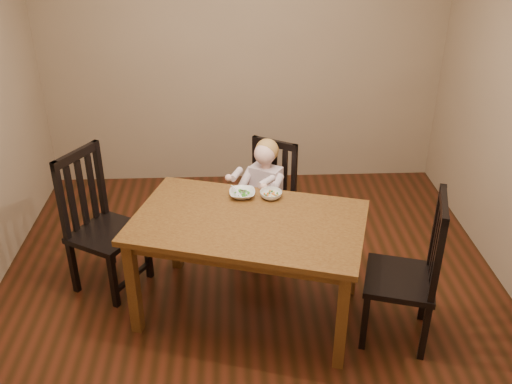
{
  "coord_description": "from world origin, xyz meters",
  "views": [
    {
      "loc": [
        -0.12,
        -3.54,
        2.81
      ],
      "look_at": [
        0.05,
        0.25,
        0.75
      ],
      "focal_mm": 40.0,
      "sensor_mm": 36.0,
      "label": 1
    }
  ],
  "objects_px": {
    "dining_table": "(248,231)",
    "bowl_veg": "(271,195)",
    "chair_right": "(409,273)",
    "bowl_peas": "(242,194)",
    "chair_left": "(101,225)",
    "toddler": "(265,188)",
    "chair_child": "(267,201)"
  },
  "relations": [
    {
      "from": "chair_child",
      "to": "chair_right",
      "type": "distance_m",
      "value": 1.42
    },
    {
      "from": "chair_left",
      "to": "bowl_veg",
      "type": "distance_m",
      "value": 1.32
    },
    {
      "from": "dining_table",
      "to": "toddler",
      "type": "bearing_deg",
      "value": 78.36
    },
    {
      "from": "chair_right",
      "to": "toddler",
      "type": "xyz_separation_m",
      "value": [
        -0.9,
        1.08,
        0.09
      ]
    },
    {
      "from": "bowl_peas",
      "to": "toddler",
      "type": "bearing_deg",
      "value": 66.43
    },
    {
      "from": "chair_left",
      "to": "bowl_veg",
      "type": "bearing_deg",
      "value": 116.11
    },
    {
      "from": "toddler",
      "to": "bowl_peas",
      "type": "bearing_deg",
      "value": 97.68
    },
    {
      "from": "chair_child",
      "to": "bowl_veg",
      "type": "relative_size",
      "value": 6.03
    },
    {
      "from": "toddler",
      "to": "bowl_peas",
      "type": "xyz_separation_m",
      "value": [
        -0.19,
        -0.44,
        0.2
      ]
    },
    {
      "from": "dining_table",
      "to": "bowl_veg",
      "type": "relative_size",
      "value": 10.98
    },
    {
      "from": "dining_table",
      "to": "bowl_veg",
      "type": "height_order",
      "value": "bowl_veg"
    },
    {
      "from": "toddler",
      "to": "bowl_veg",
      "type": "relative_size",
      "value": 3.48
    },
    {
      "from": "chair_left",
      "to": "bowl_veg",
      "type": "height_order",
      "value": "chair_left"
    },
    {
      "from": "bowl_peas",
      "to": "chair_right",
      "type": "bearing_deg",
      "value": -30.24
    },
    {
      "from": "bowl_veg",
      "to": "dining_table",
      "type": "bearing_deg",
      "value": -120.21
    },
    {
      "from": "dining_table",
      "to": "toddler",
      "type": "relative_size",
      "value": 3.16
    },
    {
      "from": "chair_left",
      "to": "bowl_peas",
      "type": "xyz_separation_m",
      "value": [
        1.08,
        -0.07,
        0.28
      ]
    },
    {
      "from": "dining_table",
      "to": "chair_right",
      "type": "bearing_deg",
      "value": -16.19
    },
    {
      "from": "chair_right",
      "to": "dining_table",
      "type": "bearing_deg",
      "value": 90.76
    },
    {
      "from": "chair_right",
      "to": "bowl_peas",
      "type": "distance_m",
      "value": 1.3
    },
    {
      "from": "chair_right",
      "to": "toddler",
      "type": "bearing_deg",
      "value": 56.93
    },
    {
      "from": "toddler",
      "to": "bowl_veg",
      "type": "distance_m",
      "value": 0.51
    },
    {
      "from": "dining_table",
      "to": "chair_right",
      "type": "height_order",
      "value": "chair_right"
    },
    {
      "from": "bowl_peas",
      "to": "chair_child",
      "type": "bearing_deg",
      "value": 65.72
    },
    {
      "from": "chair_right",
      "to": "chair_left",
      "type": "bearing_deg",
      "value": 88.98
    },
    {
      "from": "toddler",
      "to": "bowl_veg",
      "type": "height_order",
      "value": "toddler"
    },
    {
      "from": "chair_child",
      "to": "chair_left",
      "type": "bearing_deg",
      "value": 49.05
    },
    {
      "from": "bowl_veg",
      "to": "chair_child",
      "type": "bearing_deg",
      "value": 89.09
    },
    {
      "from": "chair_left",
      "to": "toddler",
      "type": "bearing_deg",
      "value": 136.68
    },
    {
      "from": "dining_table",
      "to": "bowl_peas",
      "type": "relative_size",
      "value": 9.39
    },
    {
      "from": "chair_child",
      "to": "bowl_peas",
      "type": "xyz_separation_m",
      "value": [
        -0.22,
        -0.48,
        0.34
      ]
    },
    {
      "from": "dining_table",
      "to": "chair_left",
      "type": "xyz_separation_m",
      "value": [
        -1.11,
        0.4,
        -0.16
      ]
    }
  ]
}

